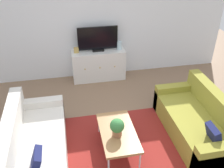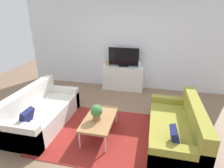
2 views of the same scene
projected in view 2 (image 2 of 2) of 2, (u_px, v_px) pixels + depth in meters
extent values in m
plane|color=#84664C|center=(105.00, 129.00, 3.95)|extent=(10.00, 10.00, 0.00)
cube|color=white|center=(126.00, 45.00, 5.75)|extent=(6.40, 0.12, 2.70)
cube|color=maroon|center=(104.00, 133.00, 3.81)|extent=(2.50, 1.90, 0.01)
cube|color=silver|center=(45.00, 116.00, 4.05)|extent=(0.88, 1.85, 0.43)
cube|color=silver|center=(29.00, 106.00, 4.05)|extent=(0.20, 1.85, 0.82)
cube|color=silver|center=(62.00, 97.00, 4.79)|extent=(0.88, 0.18, 0.56)
cube|color=silver|center=(18.00, 137.00, 3.27)|extent=(0.88, 0.18, 0.56)
cube|color=#191E4C|center=(27.00, 117.00, 3.38)|extent=(0.19, 0.30, 0.32)
cube|color=olive|center=(173.00, 133.00, 3.50)|extent=(0.88, 1.85, 0.43)
cube|color=olive|center=(194.00, 126.00, 3.36)|extent=(0.20, 1.85, 0.82)
cube|color=olive|center=(170.00, 108.00, 4.24)|extent=(0.88, 0.18, 0.56)
cube|color=olive|center=(178.00, 163.00, 2.72)|extent=(0.88, 0.18, 0.56)
cube|color=#191E4C|center=(175.00, 137.00, 2.85)|extent=(0.19, 0.30, 0.32)
cube|color=#A37547|center=(100.00, 119.00, 3.66)|extent=(0.56, 1.04, 0.04)
cylinder|color=silver|center=(79.00, 141.00, 3.34)|extent=(0.03, 0.03, 0.36)
cylinder|color=silver|center=(105.00, 145.00, 3.25)|extent=(0.03, 0.03, 0.36)
cylinder|color=silver|center=(95.00, 114.00, 4.21)|extent=(0.03, 0.03, 0.36)
cylinder|color=silver|center=(116.00, 116.00, 4.12)|extent=(0.03, 0.03, 0.36)
cylinder|color=#936042|center=(97.00, 117.00, 3.56)|extent=(0.15, 0.15, 0.11)
sphere|color=#387A3D|center=(96.00, 111.00, 3.51)|extent=(0.23, 0.23, 0.23)
cube|color=white|center=(123.00, 78.00, 5.87)|extent=(1.26, 0.44, 0.74)
sphere|color=#B79338|center=(110.00, 78.00, 5.72)|extent=(0.03, 0.03, 0.03)
sphere|color=#B79338|center=(122.00, 79.00, 5.65)|extent=(0.03, 0.03, 0.03)
sphere|color=#B79338|center=(133.00, 80.00, 5.57)|extent=(0.03, 0.03, 0.03)
cube|color=black|center=(123.00, 66.00, 5.74)|extent=(0.28, 0.16, 0.04)
cube|color=black|center=(124.00, 57.00, 5.63)|extent=(0.93, 0.04, 0.54)
cylinder|color=silver|center=(140.00, 65.00, 5.59)|extent=(0.11, 0.11, 0.19)
cube|color=tan|center=(107.00, 64.00, 5.81)|extent=(0.11, 0.07, 0.13)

